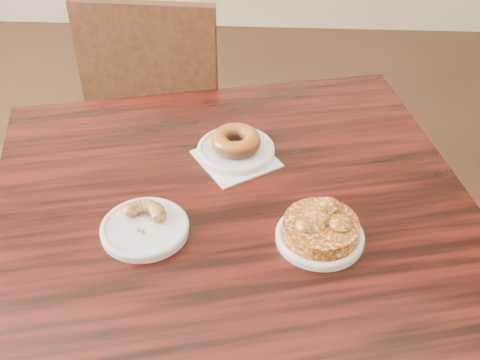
{
  "coord_description": "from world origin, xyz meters",
  "views": [
    {
      "loc": [
        0.34,
        -0.74,
        1.5
      ],
      "look_at": [
        0.29,
        0.12,
        0.8
      ],
      "focal_mm": 45.0,
      "sensor_mm": 36.0,
      "label": 1
    }
  ],
  "objects_px": {
    "chair_far": "(168,117)",
    "glazed_donut": "(236,141)",
    "cruller_fragment": "(144,221)",
    "cafe_table": "(237,337)",
    "apple_fritter": "(321,225)"
  },
  "relations": [
    {
      "from": "cafe_table",
      "to": "chair_far",
      "type": "relative_size",
      "value": 1.0
    },
    {
      "from": "apple_fritter",
      "to": "cruller_fragment",
      "type": "bearing_deg",
      "value": 179.17
    },
    {
      "from": "chair_far",
      "to": "cruller_fragment",
      "type": "relative_size",
      "value": 9.55
    },
    {
      "from": "glazed_donut",
      "to": "cruller_fragment",
      "type": "distance_m",
      "value": 0.28
    },
    {
      "from": "apple_fritter",
      "to": "glazed_donut",
      "type": "bearing_deg",
      "value": 123.45
    },
    {
      "from": "apple_fritter",
      "to": "cruller_fragment",
      "type": "relative_size",
      "value": 1.88
    },
    {
      "from": "chair_far",
      "to": "cafe_table",
      "type": "bearing_deg",
      "value": 112.07
    },
    {
      "from": "glazed_donut",
      "to": "cruller_fragment",
      "type": "xyz_separation_m",
      "value": [
        -0.15,
        -0.24,
        -0.01
      ]
    },
    {
      "from": "chair_far",
      "to": "glazed_donut",
      "type": "xyz_separation_m",
      "value": [
        0.25,
        -0.58,
        0.33
      ]
    },
    {
      "from": "cafe_table",
      "to": "chair_far",
      "type": "distance_m",
      "value": 0.82
    },
    {
      "from": "chair_far",
      "to": "glazed_donut",
      "type": "height_order",
      "value": "chair_far"
    },
    {
      "from": "cafe_table",
      "to": "apple_fritter",
      "type": "bearing_deg",
      "value": -34.2
    },
    {
      "from": "glazed_donut",
      "to": "apple_fritter",
      "type": "height_order",
      "value": "apple_fritter"
    },
    {
      "from": "cafe_table",
      "to": "glazed_donut",
      "type": "bearing_deg",
      "value": 80.36
    },
    {
      "from": "glazed_donut",
      "to": "cruller_fragment",
      "type": "bearing_deg",
      "value": -121.95
    }
  ]
}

